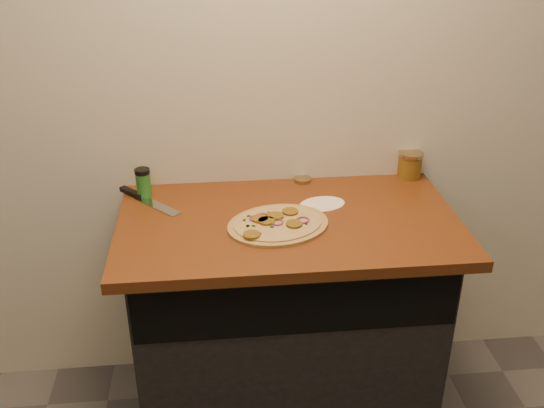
{
  "coord_description": "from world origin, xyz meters",
  "views": [
    {
      "loc": [
        -0.25,
        -0.44,
        1.91
      ],
      "look_at": [
        -0.06,
        1.44,
        0.95
      ],
      "focal_mm": 40.0,
      "sensor_mm": 36.0,
      "label": 1
    }
  ],
  "objects": [
    {
      "name": "room_shell",
      "position": [
        0.0,
        0.0,
        1.7
      ],
      "size": [
        4.02,
        3.52,
        2.71
      ],
      "color": "beige",
      "rests_on": "ground"
    },
    {
      "name": "flour_spill",
      "position": [
        0.14,
        1.52,
        0.9
      ],
      "size": [
        0.21,
        0.21,
        0.0
      ],
      "primitive_type": "cylinder",
      "rotation": [
        0.0,
        0.0,
        0.24
      ],
      "color": "white",
      "rests_on": "countertop"
    },
    {
      "name": "spice_shaker",
      "position": [
        -0.52,
        1.65,
        0.96
      ],
      "size": [
        0.06,
        0.06,
        0.11
      ],
      "color": "#216922",
      "rests_on": "countertop"
    },
    {
      "name": "chefs_knife",
      "position": [
        -0.52,
        1.62,
        0.91
      ],
      "size": [
        0.24,
        0.25,
        0.02
      ],
      "color": "#B7BAC1",
      "rests_on": "countertop"
    },
    {
      "name": "salsa_jar",
      "position": [
        0.53,
        1.72,
        0.95
      ],
      "size": [
        0.1,
        0.1,
        0.11
      ],
      "color": "#A72E10",
      "rests_on": "countertop"
    },
    {
      "name": "pizza",
      "position": [
        -0.04,
        1.37,
        0.91
      ],
      "size": [
        0.44,
        0.44,
        0.02
      ],
      "color": "tan",
      "rests_on": "countertop"
    },
    {
      "name": "mason_jar_lid",
      "position": [
        0.09,
        1.72,
        0.91
      ],
      "size": [
        0.09,
        0.09,
        0.01
      ],
      "primitive_type": "cylinder",
      "rotation": [
        0.0,
        0.0,
        0.38
      ],
      "color": "#9D875B",
      "rests_on": "countertop"
    },
    {
      "name": "cabinet",
      "position": [
        0.0,
        1.45,
        0.43
      ],
      "size": [
        1.1,
        0.6,
        0.86
      ],
      "primitive_type": "cube",
      "color": "black",
      "rests_on": "ground"
    },
    {
      "name": "countertop",
      "position": [
        0.0,
        1.42,
        0.88
      ],
      "size": [
        1.2,
        0.7,
        0.04
      ],
      "primitive_type": "cube",
      "color": "brown",
      "rests_on": "cabinet"
    }
  ]
}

